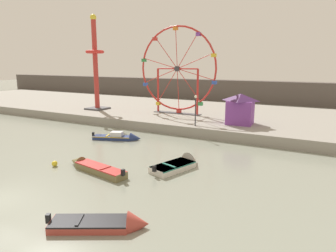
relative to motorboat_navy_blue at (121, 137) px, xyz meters
The scene contains 11 objects.
quay_promenade 15.65m from the motorboat_navy_blue, 81.74° to the left, with size 110.00×22.06×1.10m, color gray.
distant_town_skyline 37.58m from the motorboat_navy_blue, 86.57° to the left, with size 140.00×3.00×4.40m, color #564C47.
motorboat_navy_blue is the anchor object (origin of this frame).
motorboat_olive_wood 9.34m from the motorboat_navy_blue, 65.35° to the right, with size 6.16×2.10×1.11m.
motorboat_white_red_stripe 10.47m from the motorboat_navy_blue, 26.41° to the right, with size 2.82×4.70×1.52m.
motorboat_faded_red 17.44m from the motorboat_navy_blue, 54.51° to the right, with size 4.81×3.45×1.26m.
ferris_wheel_red_frame 13.74m from the motorboat_navy_blue, 87.33° to the left, with size 11.16×1.20×11.64m.
drop_tower_red_tower 16.82m from the motorboat_navy_blue, 140.27° to the left, with size 2.80×2.80×13.58m.
carnival_booth_purple_stall 13.73m from the motorboat_navy_blue, 41.16° to the left, with size 3.32×3.14×3.45m.
promenade_lamp_near 8.75m from the motorboat_navy_blue, 41.19° to the left, with size 0.32×0.32×3.39m.
mooring_buoy_orange 9.20m from the motorboat_navy_blue, 86.15° to the right, with size 0.44×0.44×0.44m, color yellow.
Camera 1 is at (16.81, -9.34, 7.89)m, focal length 32.16 mm.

